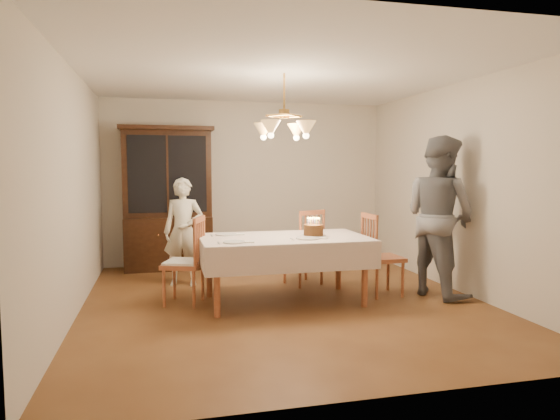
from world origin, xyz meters
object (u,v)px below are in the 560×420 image
object	(u,v)px
elderly_woman	(183,232)
birthday_cake	(313,231)
china_hutch	(168,201)
dining_table	(284,243)
chair_far_side	(304,251)

from	to	relation	value
elderly_woman	birthday_cake	world-z (taller)	elderly_woman
china_hutch	birthday_cake	size ratio (longest dim) A/B	7.20
china_hutch	elderly_woman	size ratio (longest dim) A/B	1.52
dining_table	china_hutch	bearing A→B (deg)	119.28
china_hutch	chair_far_side	xyz separation A→B (m)	(1.73, -1.48, -0.60)
elderly_woman	china_hutch	bearing A→B (deg)	112.36
chair_far_side	birthday_cake	size ratio (longest dim) A/B	3.33
china_hutch	elderly_woman	distance (m)	1.22
china_hutch	birthday_cake	world-z (taller)	china_hutch
dining_table	chair_far_side	world-z (taller)	chair_far_side
dining_table	elderly_woman	size ratio (longest dim) A/B	1.34
chair_far_side	elderly_woman	size ratio (longest dim) A/B	0.70
dining_table	birthday_cake	bearing A→B (deg)	-10.05
china_hutch	elderly_woman	xyz separation A→B (m)	(0.18, -1.16, -0.33)
china_hutch	chair_far_side	size ratio (longest dim) A/B	2.16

